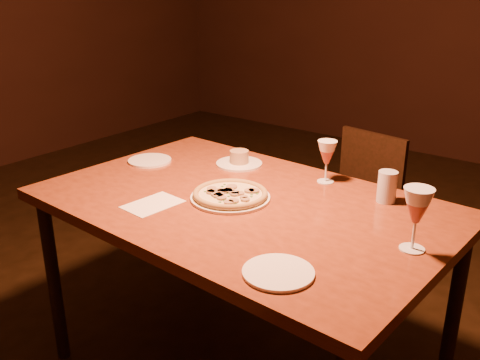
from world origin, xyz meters
The scene contains 10 objects.
dining_table centered at (0.23, 0.12, 0.71)m, with size 1.49×1.00×0.78m.
chair_far centered at (0.22, 1.10, 0.44)m, with size 0.43×0.43×0.78m.
pizza_plate centered at (0.18, 0.10, 0.79)m, with size 0.29×0.29×0.03m.
ramekin_saucer centered at (-0.02, 0.42, 0.80)m, with size 0.20×0.20×0.06m.
wine_glass_far centered at (0.37, 0.46, 0.86)m, with size 0.08×0.08×0.17m, color #AC5048, non-canonical shape.
wine_glass_right centered at (0.84, 0.13, 0.87)m, with size 0.09×0.09×0.19m, color #AC5048, non-canonical shape.
water_tumbler centered at (0.63, 0.42, 0.83)m, with size 0.07×0.07×0.11m, color silver.
side_plate_left centered at (-0.36, 0.22, 0.78)m, with size 0.19×0.19×0.01m, color white.
side_plate_near centered at (0.61, -0.23, 0.78)m, with size 0.20×0.20×0.01m, color white.
menu_card centered at (0.00, -0.10, 0.78)m, with size 0.13×0.20×0.00m, color white.
Camera 1 is at (1.29, -1.28, 1.52)m, focal length 40.00 mm.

